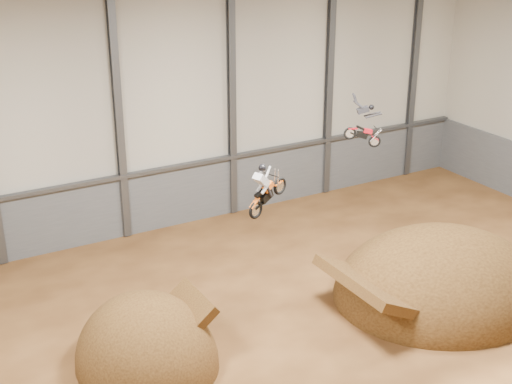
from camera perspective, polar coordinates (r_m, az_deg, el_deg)
floor at (r=30.08m, az=5.93°, el=-12.67°), size 40.00×40.00×0.00m
back_wall at (r=39.25m, az=-6.44°, el=6.93°), size 40.00×0.10×14.00m
ceiling at (r=25.03m, az=7.20°, el=14.83°), size 40.00×40.00×0.00m
lower_band_back at (r=40.81m, az=-6.08°, el=-0.24°), size 39.80×0.18×3.50m
steel_rail at (r=40.04m, az=-6.09°, el=2.08°), size 39.80×0.35×0.20m
steel_column_2 at (r=37.93m, az=-10.96°, el=6.15°), size 0.40×0.36×13.90m
steel_column_3 at (r=40.45m, az=-1.96°, el=7.50°), size 0.40×0.36×13.90m
steel_column_4 at (r=43.85m, az=5.86°, el=8.53°), size 0.40×0.36×13.90m
steel_column_5 at (r=47.94m, az=12.48°, el=9.27°), size 0.40×0.36×13.90m
takeoff_ramp at (r=29.72m, az=-8.69°, el=-13.29°), size 5.62×6.48×5.62m
landing_ramp at (r=35.11m, az=14.44°, el=-7.87°), size 10.42×9.22×6.01m
fmx_rider_a at (r=29.16m, az=1.15°, el=0.93°), size 3.13×1.82×2.87m
fmx_rider_b at (r=33.37m, az=8.41°, el=5.62°), size 3.04×1.85×2.80m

